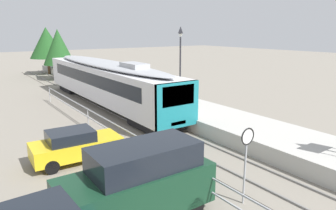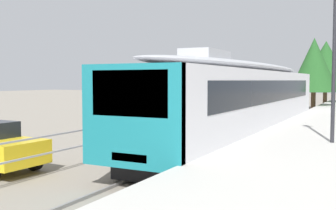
{
  "view_description": "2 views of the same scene",
  "coord_description": "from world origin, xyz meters",
  "px_view_note": "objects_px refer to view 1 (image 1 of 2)",
  "views": [
    {
      "loc": [
        -9.87,
        2.83,
        5.95
      ],
      "look_at": [
        0.0,
        16.98,
        1.8
      ],
      "focal_mm": 33.15,
      "sensor_mm": 36.0,
      "label": 1
    },
    {
      "loc": [
        5.26,
        7.79,
        2.84
      ],
      "look_at": [
        -1.0,
        19.98,
        2.0
      ],
      "focal_mm": 43.32,
      "sensor_mm": 36.0,
      "label": 2
    }
  ],
  "objects_px": {
    "parked_hatchback_yellow": "(75,145)",
    "speed_limit_sign": "(247,147)",
    "parked_van_dark_green": "(139,183)",
    "platform_lamp_mid_platform": "(180,49)",
    "commuter_train": "(106,80)"
  },
  "relations": [
    {
      "from": "speed_limit_sign",
      "to": "parked_van_dark_green",
      "type": "height_order",
      "value": "speed_limit_sign"
    },
    {
      "from": "commuter_train",
      "to": "speed_limit_sign",
      "type": "bearing_deg",
      "value": -97.2
    },
    {
      "from": "parked_hatchback_yellow",
      "to": "platform_lamp_mid_platform",
      "type": "bearing_deg",
      "value": 26.64
    },
    {
      "from": "commuter_train",
      "to": "parked_hatchback_yellow",
      "type": "xyz_separation_m",
      "value": [
        -5.66,
        -9.27,
        -1.36
      ]
    },
    {
      "from": "parked_hatchback_yellow",
      "to": "speed_limit_sign",
      "type": "bearing_deg",
      "value": -62.7
    },
    {
      "from": "parked_van_dark_green",
      "to": "speed_limit_sign",
      "type": "bearing_deg",
      "value": -20.28
    },
    {
      "from": "parked_van_dark_green",
      "to": "parked_hatchback_yellow",
      "type": "xyz_separation_m",
      "value": [
        -0.13,
        5.7,
        -0.5
      ]
    },
    {
      "from": "parked_hatchback_yellow",
      "to": "parked_van_dark_green",
      "type": "bearing_deg",
      "value": -88.66
    },
    {
      "from": "parked_van_dark_green",
      "to": "parked_hatchback_yellow",
      "type": "height_order",
      "value": "parked_van_dark_green"
    },
    {
      "from": "commuter_train",
      "to": "parked_van_dark_green",
      "type": "relative_size",
      "value": 3.98
    },
    {
      "from": "platform_lamp_mid_platform",
      "to": "parked_hatchback_yellow",
      "type": "bearing_deg",
      "value": -153.36
    },
    {
      "from": "speed_limit_sign",
      "to": "platform_lamp_mid_platform",
      "type": "bearing_deg",
      "value": 62.62
    },
    {
      "from": "speed_limit_sign",
      "to": "parked_hatchback_yellow",
      "type": "height_order",
      "value": "speed_limit_sign"
    },
    {
      "from": "platform_lamp_mid_platform",
      "to": "parked_van_dark_green",
      "type": "height_order",
      "value": "platform_lamp_mid_platform"
    },
    {
      "from": "commuter_train",
      "to": "parked_van_dark_green",
      "type": "distance_m",
      "value": 15.98
    }
  ]
}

